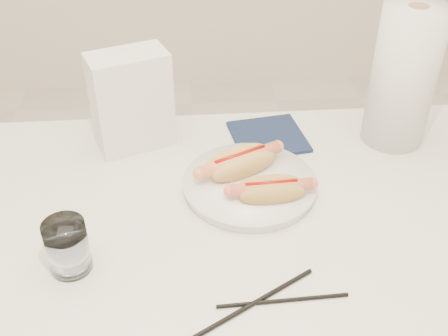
{
  "coord_description": "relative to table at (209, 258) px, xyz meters",
  "views": [
    {
      "loc": [
        -0.03,
        -0.68,
        1.39
      ],
      "look_at": [
        0.04,
        0.09,
        0.82
      ],
      "focal_mm": 43.41,
      "sensor_mm": 36.0,
      "label": 1
    }
  ],
  "objects": [
    {
      "name": "hotdog_left",
      "position": [
        0.07,
        0.15,
        0.1
      ],
      "size": [
        0.17,
        0.12,
        0.05
      ],
      "rotation": [
        0.0,
        0.0,
        0.45
      ],
      "color": "#DAA657",
      "rests_on": "plate"
    },
    {
      "name": "napkin_box",
      "position": [
        -0.14,
        0.29,
        0.16
      ],
      "size": [
        0.17,
        0.13,
        0.21
      ],
      "primitive_type": "cube",
      "rotation": [
        0.0,
        0.0,
        0.36
      ],
      "color": "silver",
      "rests_on": "table"
    },
    {
      "name": "plate",
      "position": [
        0.09,
        0.11,
        0.07
      ],
      "size": [
        0.31,
        0.31,
        0.02
      ],
      "primitive_type": "cylinder",
      "rotation": [
        0.0,
        0.0,
        -0.35
      ],
      "color": "white",
      "rests_on": "table"
    },
    {
      "name": "paper_towel_roll",
      "position": [
        0.41,
        0.27,
        0.21
      ],
      "size": [
        0.17,
        0.17,
        0.29
      ],
      "primitive_type": "cylinder",
      "rotation": [
        0.0,
        0.0,
        -0.43
      ],
      "color": "silver",
      "rests_on": "table"
    },
    {
      "name": "hotdog_right",
      "position": [
        0.12,
        0.06,
        0.1
      ],
      "size": [
        0.15,
        0.06,
        0.04
      ],
      "rotation": [
        0.0,
        0.0,
        0.06
      ],
      "color": "tan",
      "rests_on": "plate"
    },
    {
      "name": "water_glass",
      "position": [
        -0.22,
        -0.06,
        0.11
      ],
      "size": [
        0.07,
        0.07,
        0.09
      ],
      "primitive_type": "cylinder",
      "color": "white",
      "rests_on": "table"
    },
    {
      "name": "navy_napkin",
      "position": [
        0.15,
        0.29,
        0.06
      ],
      "size": [
        0.17,
        0.17,
        0.01
      ],
      "primitive_type": "cube",
      "rotation": [
        0.0,
        0.0,
        0.15
      ],
      "color": "#121F3B",
      "rests_on": "table"
    },
    {
      "name": "table",
      "position": [
        0.0,
        0.0,
        0.0
      ],
      "size": [
        1.2,
        0.8,
        0.75
      ],
      "color": "silver",
      "rests_on": "ground"
    },
    {
      "name": "chopstick_far",
      "position": [
        0.1,
        -0.16,
        0.06
      ],
      "size": [
        0.2,
        0.01,
        0.01
      ],
      "primitive_type": "cylinder",
      "rotation": [
        0.0,
        1.57,
        0.04
      ],
      "color": "black",
      "rests_on": "table"
    },
    {
      "name": "chopstick_near",
      "position": [
        0.06,
        -0.16,
        0.06
      ],
      "size": [
        0.2,
        0.12,
        0.01
      ],
      "primitive_type": "cylinder",
      "rotation": [
        0.0,
        1.57,
        0.53
      ],
      "color": "black",
      "rests_on": "table"
    }
  ]
}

